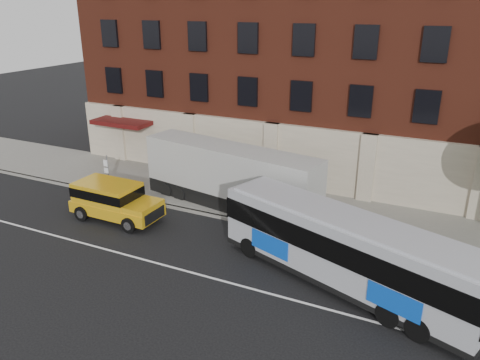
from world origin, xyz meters
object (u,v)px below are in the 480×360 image
at_px(sign_pole, 108,172).
at_px(shipping_container, 230,178).
at_px(yellow_suv, 113,199).
at_px(city_bus, 346,248).

relative_size(sign_pole, shipping_container, 0.23).
bearing_deg(shipping_container, yellow_suv, -141.00).
distance_m(sign_pole, city_bus, 16.00).
distance_m(city_bus, yellow_suv, 13.04).
xyz_separation_m(yellow_suv, shipping_container, (5.08, 4.12, 0.64)).
relative_size(city_bus, shipping_container, 1.05).
bearing_deg(sign_pole, city_bus, -13.44).
height_order(sign_pole, yellow_suv, sign_pole).
bearing_deg(yellow_suv, shipping_container, 39.00).
height_order(sign_pole, city_bus, city_bus).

